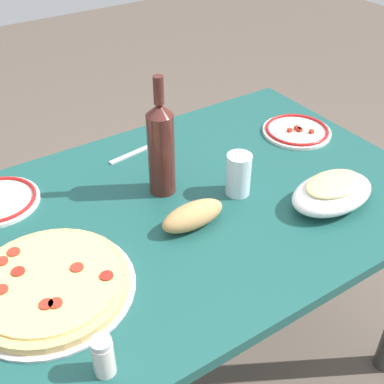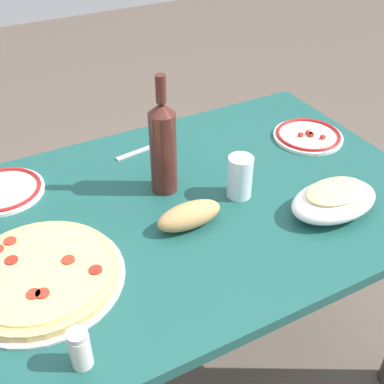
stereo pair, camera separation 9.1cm
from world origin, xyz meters
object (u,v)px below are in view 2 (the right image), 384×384
at_px(side_plate_far, 3,190).
at_px(pepperoni_pizza, 40,275).
at_px(bread_loaf, 189,216).
at_px(spice_shaker, 80,349).
at_px(side_plate_near, 308,136).
at_px(baked_pasta_dish, 334,199).
at_px(water_glass, 240,177).
at_px(wine_bottle, 163,146).
at_px(dining_table, 192,237).

bearing_deg(side_plate_far, pepperoni_pizza, 91.11).
bearing_deg(bread_loaf, spice_shaker, 35.20).
bearing_deg(side_plate_near, baked_pasta_dish, 60.38).
bearing_deg(side_plate_far, bread_loaf, 136.53).
bearing_deg(baked_pasta_dish, bread_loaf, -19.73).
bearing_deg(water_glass, side_plate_near, -157.23).
height_order(wine_bottle, spice_shaker, wine_bottle).
bearing_deg(bread_loaf, side_plate_far, -43.47).
distance_m(baked_pasta_dish, wine_bottle, 0.45).
relative_size(baked_pasta_dish, wine_bottle, 0.74).
distance_m(dining_table, spice_shaker, 0.55).
bearing_deg(baked_pasta_dish, spice_shaker, 10.19).
distance_m(pepperoni_pizza, bread_loaf, 0.37).
height_order(pepperoni_pizza, spice_shaker, spice_shaker).
height_order(wine_bottle, side_plate_far, wine_bottle).
relative_size(wine_bottle, spice_shaker, 3.75).
bearing_deg(wine_bottle, pepperoni_pizza, 24.60).
xyz_separation_m(wine_bottle, bread_loaf, (0.01, 0.17, -0.10)).
bearing_deg(pepperoni_pizza, wine_bottle, -155.40).
relative_size(pepperoni_pizza, wine_bottle, 1.11).
distance_m(dining_table, side_plate_near, 0.51).
bearing_deg(side_plate_near, spice_shaker, 26.87).
height_order(pepperoni_pizza, side_plate_far, pepperoni_pizza).
distance_m(wine_bottle, bread_loaf, 0.20).
distance_m(dining_table, bread_loaf, 0.18).
bearing_deg(spice_shaker, side_plate_near, -153.13).
xyz_separation_m(dining_table, baked_pasta_dish, (-0.29, 0.21, 0.17)).
height_order(baked_pasta_dish, side_plate_far, baked_pasta_dish).
bearing_deg(spice_shaker, pepperoni_pizza, -86.79).
relative_size(side_plate_near, spice_shaker, 2.48).
distance_m(water_glass, spice_shaker, 0.61).
bearing_deg(bread_loaf, side_plate_near, -159.51).
xyz_separation_m(baked_pasta_dish, side_plate_near, (-0.18, -0.32, -0.03)).
xyz_separation_m(baked_pasta_dish, water_glass, (0.17, -0.17, 0.02)).
relative_size(baked_pasta_dish, spice_shaker, 2.76).
bearing_deg(dining_table, side_plate_near, -166.53).
bearing_deg(side_plate_near, side_plate_far, -9.91).
xyz_separation_m(baked_pasta_dish, side_plate_far, (0.72, -0.48, -0.03)).
bearing_deg(pepperoni_pizza, side_plate_far, -88.89).
relative_size(baked_pasta_dish, bread_loaf, 1.43).
bearing_deg(side_plate_far, dining_table, 147.54).
height_order(pepperoni_pizza, water_glass, water_glass).
xyz_separation_m(dining_table, side_plate_near, (-0.47, -0.11, 0.13)).
xyz_separation_m(pepperoni_pizza, wine_bottle, (-0.38, -0.17, 0.12)).
height_order(baked_pasta_dish, bread_loaf, baked_pasta_dish).
height_order(side_plate_near, bread_loaf, bread_loaf).
distance_m(baked_pasta_dish, side_plate_far, 0.86).
bearing_deg(dining_table, wine_bottle, -65.59).
relative_size(water_glass, spice_shaker, 1.34).
bearing_deg(spice_shaker, water_glass, -150.55).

